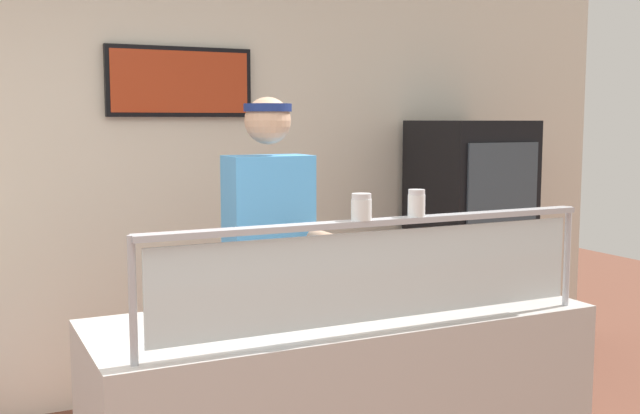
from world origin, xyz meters
name	(u,v)px	position (x,y,z in m)	size (l,w,h in m)	color
shop_rear_unit	(187,170)	(0.92, 2.35, 1.36)	(6.25, 0.13, 2.70)	silver
sneeze_guard	(380,259)	(0.92, 0.06, 1.20)	(1.67, 0.06, 0.38)	#B2B5BC
pizza_tray	(360,299)	(1.05, 0.43, 0.97)	(0.41, 0.41, 0.04)	#9EA0A8
pizza_server	(370,294)	(1.08, 0.41, 0.99)	(0.07, 0.28, 0.01)	#ADAFB7
parmesan_shaker	(361,209)	(0.85, 0.06, 1.37)	(0.07, 0.07, 0.09)	white
pepper_flake_shaker	(416,205)	(1.06, 0.06, 1.37)	(0.06, 0.06, 0.09)	white
worker_figure	(270,264)	(0.93, 1.06, 1.01)	(0.41, 0.50, 1.76)	#23232D
drink_fridge	(469,247)	(2.68, 1.90, 0.83)	(0.63, 0.66, 1.65)	black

